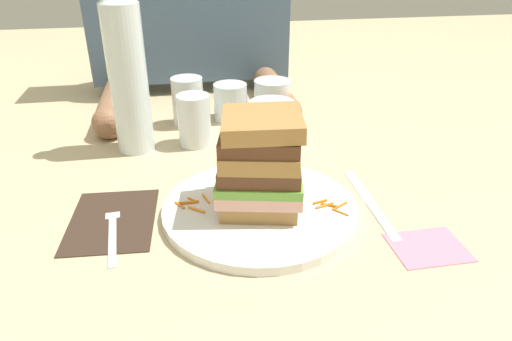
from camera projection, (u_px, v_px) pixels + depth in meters
ground_plane at (270, 206)px, 0.68m from camera, size 3.00×3.00×0.00m
main_plate at (260, 209)px, 0.66m from camera, size 0.28×0.28×0.01m
sandwich at (260, 163)px, 0.62m from camera, size 0.14×0.13×0.14m
carrot_shred_0 at (206, 198)px, 0.67m from camera, size 0.01×0.03×0.00m
carrot_shred_1 at (196, 209)px, 0.64m from camera, size 0.02×0.02×0.00m
carrot_shred_2 at (193, 200)px, 0.66m from camera, size 0.02×0.02×0.00m
carrot_shred_3 at (180, 206)px, 0.65m from camera, size 0.01×0.02×0.00m
carrot_shred_4 at (188, 202)px, 0.66m from camera, size 0.03×0.00×0.00m
carrot_shred_5 at (330, 205)px, 0.65m from camera, size 0.02×0.02×0.00m
carrot_shred_6 at (325, 205)px, 0.65m from camera, size 0.03×0.01×0.00m
carrot_shred_7 at (320, 202)px, 0.66m from camera, size 0.02×0.01×0.00m
carrot_shred_8 at (340, 206)px, 0.65m from camera, size 0.03×0.02×0.00m
carrot_shred_9 at (340, 212)px, 0.64m from camera, size 0.02×0.02×0.00m
napkin_dark at (113, 218)px, 0.65m from camera, size 0.13×0.16×0.00m
fork at (112, 225)px, 0.63m from camera, size 0.03×0.17×0.00m
knife at (371, 204)px, 0.68m from camera, size 0.02×0.20×0.00m
juice_glass at (272, 127)px, 0.85m from camera, size 0.08×0.08×0.09m
water_bottle at (127, 70)px, 0.79m from camera, size 0.07×0.07×0.33m
empty_tumbler_0 at (272, 99)px, 0.98m from camera, size 0.08×0.08×0.08m
empty_tumbler_1 at (230, 102)px, 0.97m from camera, size 0.07×0.07×0.08m
empty_tumbler_2 at (194, 120)px, 0.85m from camera, size 0.06×0.06×0.10m
empty_tumbler_3 at (188, 101)px, 0.94m from camera, size 0.06×0.06×0.10m
napkin_pink at (428, 247)px, 0.59m from camera, size 0.09×0.08×0.00m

